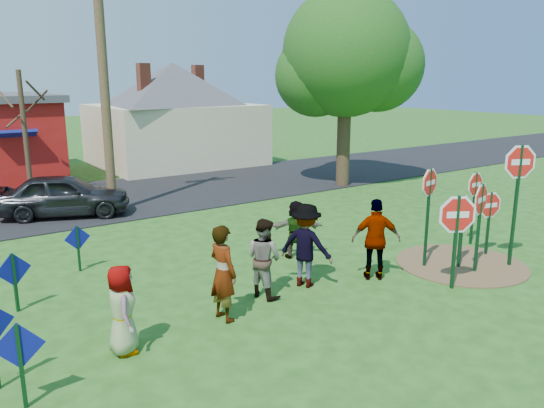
{
  "coord_description": "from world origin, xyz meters",
  "views": [
    {
      "loc": [
        -6.65,
        -8.65,
        4.58
      ],
      "look_at": [
        0.57,
        1.71,
        1.57
      ],
      "focal_mm": 35.0,
      "sensor_mm": 36.0,
      "label": 1
    }
  ],
  "objects": [
    {
      "name": "ground",
      "position": [
        0.0,
        0.0,
        0.0
      ],
      "size": [
        120.0,
        120.0,
        0.0
      ],
      "primitive_type": "plane",
      "color": "#204F16",
      "rests_on": "ground"
    },
    {
      "name": "person_d",
      "position": [
        0.42,
        0.17,
        0.95
      ],
      "size": [
        1.21,
        1.41,
        1.9
      ],
      "primitive_type": "imported",
      "rotation": [
        0.0,
        0.0,
        2.08
      ],
      "color": "#39383E",
      "rests_on": "ground"
    },
    {
      "name": "leafy_tree",
      "position": [
        8.99,
        8.23,
        5.32
      ],
      "size": [
        5.81,
        5.3,
        8.26
      ],
      "color": "#382819",
      "rests_on": "ground"
    },
    {
      "name": "dirt_patch",
      "position": [
        4.5,
        -1.0,
        0.01
      ],
      "size": [
        3.2,
        3.2,
        0.03
      ],
      "primitive_type": "cylinder",
      "color": "brown",
      "rests_on": "ground"
    },
    {
      "name": "stop_sign_d",
      "position": [
        6.17,
        -0.1,
        1.56
      ],
      "size": [
        0.93,
        0.07,
        2.18
      ],
      "rotation": [
        0.0,
        0.0,
        0.06
      ],
      "color": "#0F381C",
      "rests_on": "ground"
    },
    {
      "name": "blue_diamond_a",
      "position": [
        -5.71,
        -1.14,
        0.8
      ],
      "size": [
        0.68,
        0.18,
        1.31
      ],
      "rotation": [
        0.0,
        0.0,
        -0.23
      ],
      "color": "#0F381C",
      "rests_on": "ground"
    },
    {
      "name": "stop_sign_c",
      "position": [
        5.4,
        -1.75,
        2.25
      ],
      "size": [
        1.03,
        0.47,
        3.19
      ],
      "rotation": [
        0.0,
        0.0,
        -0.42
      ],
      "color": "#0F381C",
      "rests_on": "ground"
    },
    {
      "name": "cream_house",
      "position": [
        5.5,
        18.0,
        2.92
      ],
      "size": [
        9.4,
        9.4,
        6.5
      ],
      "color": "beige",
      "rests_on": "ground"
    },
    {
      "name": "person_c",
      "position": [
        -0.69,
        0.21,
        0.86
      ],
      "size": [
        0.85,
        0.98,
        1.73
      ],
      "primitive_type": "imported",
      "rotation": [
        0.0,
        0.0,
        1.83
      ],
      "color": "#99603F",
      "rests_on": "ground"
    },
    {
      "name": "bare_tree_east",
      "position": [
        -2.88,
        12.89,
        3.16
      ],
      "size": [
        1.8,
        1.8,
        4.89
      ],
      "color": "#382819",
      "rests_on": "ground"
    },
    {
      "name": "road",
      "position": [
        0.0,
        11.5,
        0.02
      ],
      "size": [
        120.0,
        7.5,
        0.04
      ],
      "primitive_type": "cube",
      "color": "black",
      "rests_on": "ground"
    },
    {
      "name": "stop_sign_g",
      "position": [
        4.3,
        -1.52,
        1.6
      ],
      "size": [
        1.01,
        0.26,
        2.32
      ],
      "rotation": [
        0.0,
        0.0,
        0.24
      ],
      "color": "#0F381C",
      "rests_on": "ground"
    },
    {
      "name": "utility_pole",
      "position": [
        -0.93,
        9.29,
        5.36
      ],
      "size": [
        2.49,
        0.41,
        10.18
      ],
      "rotation": [
        0.0,
        0.0,
        -0.11
      ],
      "color": "#4C3823",
      "rests_on": "ground"
    },
    {
      "name": "person_b",
      "position": [
        -1.96,
        -0.28,
        0.95
      ],
      "size": [
        0.54,
        0.75,
        1.9
      ],
      "primitive_type": "imported",
      "rotation": [
        0.0,
        0.0,
        1.7
      ],
      "color": "#26736F",
      "rests_on": "ground"
    },
    {
      "name": "person_a",
      "position": [
        -4.0,
        -0.43,
        0.78
      ],
      "size": [
        0.64,
        0.85,
        1.57
      ],
      "primitive_type": "imported",
      "rotation": [
        0.0,
        0.0,
        1.37
      ],
      "color": "#373F87",
      "rests_on": "ground"
    },
    {
      "name": "stop_sign_b",
      "position": [
        3.61,
        -0.57,
        1.89
      ],
      "size": [
        0.92,
        0.19,
        2.6
      ],
      "rotation": [
        0.0,
        0.0,
        0.19
      ],
      "color": "#0F381C",
      "rests_on": "ground"
    },
    {
      "name": "person_f",
      "position": [
        1.42,
        1.83,
        0.76
      ],
      "size": [
        1.45,
        1.11,
        1.53
      ],
      "primitive_type": "imported",
      "rotation": [
        0.0,
        0.0,
        2.61
      ],
      "color": "#1C4D31",
      "rests_on": "ground"
    },
    {
      "name": "suv",
      "position": [
        -2.46,
        9.6,
        0.76
      ],
      "size": [
        4.54,
        3.16,
        1.44
      ],
      "primitive_type": "imported",
      "rotation": [
        0.0,
        0.0,
        1.18
      ],
      "color": "#2D2E32",
      "rests_on": "road"
    },
    {
      "name": "blue_diamond_c",
      "position": [
        -5.2,
        2.4,
        0.76
      ],
      "size": [
        0.69,
        0.19,
        1.24
      ],
      "rotation": [
        0.0,
        0.0,
        0.24
      ],
      "color": "#0F381C",
      "rests_on": "ground"
    },
    {
      "name": "person_e",
      "position": [
        2.0,
        -0.44,
        0.96
      ],
      "size": [
        1.18,
        1.04,
        1.92
      ],
      "primitive_type": "imported",
      "rotation": [
        0.0,
        0.0,
        2.51
      ],
      "color": "#472B51",
      "rests_on": "ground"
    },
    {
      "name": "blue_diamond_d",
      "position": [
        -3.52,
        4.03,
        0.71
      ],
      "size": [
        0.62,
        0.06,
        1.15
      ],
      "rotation": [
        0.0,
        0.0,
        0.07
      ],
      "color": "#0F381C",
      "rests_on": "ground"
    },
    {
      "name": "stop_sign_f",
      "position": [
        5.67,
        -0.91,
        1.26
      ],
      "size": [
        0.92,
        0.23,
        1.83
      ],
      "rotation": [
        0.0,
        0.0,
        -0.23
      ],
      "color": "#0F381C",
      "rests_on": "ground"
    },
    {
      "name": "stop_sign_e",
      "position": [
        4.26,
        -1.09,
        1.29
      ],
      "size": [
        1.16,
        0.25,
        1.99
      ],
      "rotation": [
        0.0,
        0.0,
        0.19
      ],
      "color": "#0F381C",
      "rests_on": "ground"
    },
    {
      "name": "stop_sign_a",
      "position": [
        3.0,
        -1.84,
        1.54
      ],
      "size": [
        1.01,
        0.57,
        2.28
      ],
      "rotation": [
        0.0,
        0.0,
        -0.5
      ],
      "color": "#0F381C",
      "rests_on": "ground"
    }
  ]
}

